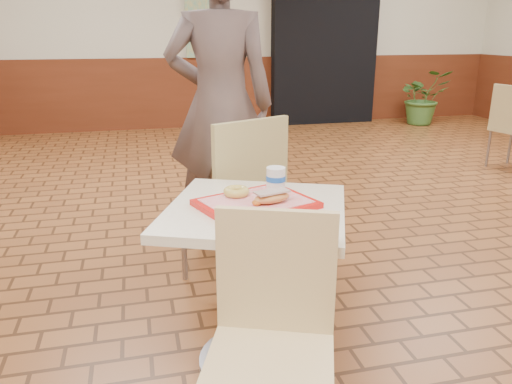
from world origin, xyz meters
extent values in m
cube|color=brown|center=(0.00, 0.00, 0.00)|extent=(8.00, 10.00, 0.01)
cube|color=beige|center=(0.00, 5.00, 1.50)|extent=(8.00, 0.01, 3.00)
cube|color=#542210|center=(0.00, 4.98, 0.50)|extent=(8.00, 0.04, 1.00)
cube|color=black|center=(1.20, 4.88, 1.10)|extent=(1.60, 0.22, 2.20)
cube|color=gray|center=(-0.60, 4.94, 1.60)|extent=(0.50, 0.03, 1.20)
cube|color=beige|center=(-1.18, -0.62, 0.70)|extent=(0.68, 0.68, 0.04)
cylinder|color=gray|center=(-1.18, -0.62, 0.34)|extent=(0.08, 0.08, 0.68)
cylinder|color=gray|center=(-1.18, -0.62, 0.01)|extent=(0.49, 0.49, 0.03)
cube|color=#DCC084|center=(-1.27, -1.17, 0.40)|extent=(0.50, 0.50, 0.04)
cube|color=#DCC084|center=(-1.21, -1.00, 0.63)|extent=(0.37, 0.17, 0.43)
cylinder|color=gray|center=(-1.37, -0.95, 0.19)|extent=(0.03, 0.03, 0.38)
cube|color=tan|center=(-1.15, 0.12, 0.45)|extent=(0.58, 0.58, 0.04)
cube|color=tan|center=(-1.07, -0.07, 0.72)|extent=(0.42, 0.21, 0.49)
cylinder|color=gray|center=(-1.05, 0.37, 0.22)|extent=(0.03, 0.03, 0.43)
cylinder|color=gray|center=(-1.40, 0.21, 0.22)|extent=(0.03, 0.03, 0.43)
cylinder|color=gray|center=(-0.90, 0.02, 0.22)|extent=(0.03, 0.03, 0.43)
cylinder|color=gray|center=(-1.25, -0.13, 0.22)|extent=(0.03, 0.03, 0.43)
imported|color=brown|center=(-1.10, 0.69, 0.93)|extent=(0.74, 0.55, 1.86)
cube|color=red|center=(-1.18, -0.62, 0.73)|extent=(0.41, 0.32, 0.02)
cube|color=#E18585|center=(-1.18, -0.62, 0.74)|extent=(0.37, 0.28, 0.00)
torus|color=gold|center=(-1.25, -0.54, 0.76)|extent=(0.13, 0.13, 0.03)
ellipsoid|color=#C07438|center=(-1.13, -0.66, 0.76)|extent=(0.16, 0.11, 0.04)
cube|color=silver|center=(-1.13, -0.66, 0.79)|extent=(0.15, 0.09, 0.01)
ellipsoid|color=#B75919|center=(-1.20, -0.68, 0.75)|extent=(0.04, 0.03, 0.02)
cylinder|color=silver|center=(-1.08, -0.53, 0.79)|extent=(0.08, 0.08, 0.10)
cylinder|color=blue|center=(-1.08, -0.53, 0.80)|extent=(0.08, 0.08, 0.02)
cube|color=tan|center=(1.98, 1.82, 0.64)|extent=(0.12, 0.39, 0.43)
cylinder|color=gray|center=(2.28, 2.07, 0.19)|extent=(0.03, 0.03, 0.39)
cylinder|color=gray|center=(1.95, 1.99, 0.19)|extent=(0.03, 0.03, 0.39)
imported|color=#3B6629|center=(2.63, 4.40, 0.41)|extent=(0.79, 0.71, 0.82)
camera|label=1|loc=(-1.61, -2.40, 1.37)|focal=35.00mm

